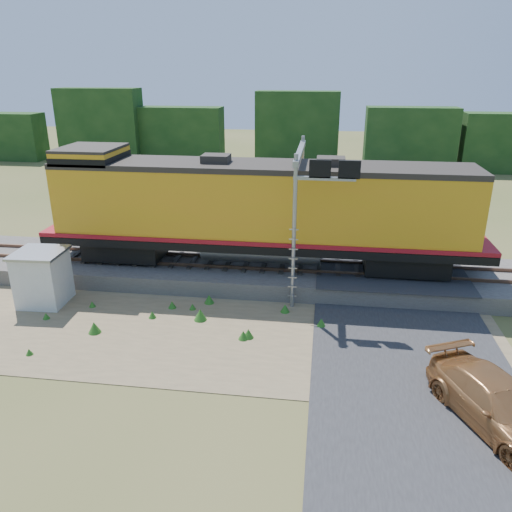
# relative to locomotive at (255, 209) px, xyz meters

# --- Properties ---
(ground) EXTENTS (140.00, 140.00, 0.00)m
(ground) POSITION_rel_locomotive_xyz_m (-0.41, -6.00, -3.66)
(ground) COLOR #475123
(ground) RESTS_ON ground
(ballast) EXTENTS (70.00, 5.00, 0.80)m
(ballast) POSITION_rel_locomotive_xyz_m (-0.41, -0.00, -3.26)
(ballast) COLOR slate
(ballast) RESTS_ON ground
(rails) EXTENTS (70.00, 1.54, 0.16)m
(rails) POSITION_rel_locomotive_xyz_m (-0.41, -0.00, -2.78)
(rails) COLOR brown
(rails) RESTS_ON ballast
(dirt_shoulder) EXTENTS (26.00, 8.00, 0.03)m
(dirt_shoulder) POSITION_rel_locomotive_xyz_m (-2.41, -5.50, -3.64)
(dirt_shoulder) COLOR #8C7754
(dirt_shoulder) RESTS_ON ground
(road) EXTENTS (7.00, 66.00, 0.86)m
(road) POSITION_rel_locomotive_xyz_m (6.59, -5.26, -3.57)
(road) COLOR #38383A
(road) RESTS_ON ground
(tree_line_north) EXTENTS (130.00, 3.00, 6.50)m
(tree_line_north) POSITION_rel_locomotive_xyz_m (-0.41, 32.00, -0.59)
(tree_line_north) COLOR #143413
(tree_line_north) RESTS_ON ground
(weed_clumps) EXTENTS (15.00, 6.20, 0.56)m
(weed_clumps) POSITION_rel_locomotive_xyz_m (-3.91, -5.90, -3.66)
(weed_clumps) COLOR #2A661D
(weed_clumps) RESTS_ON ground
(locomotive) EXTENTS (21.19, 3.23, 5.47)m
(locomotive) POSITION_rel_locomotive_xyz_m (0.00, 0.00, 0.00)
(locomotive) COLOR black
(locomotive) RESTS_ON rails
(shed) EXTENTS (2.18, 2.18, 2.47)m
(shed) POSITION_rel_locomotive_xyz_m (-8.95, -3.94, -2.41)
(shed) COLOR silver
(shed) RESTS_ON ground
(signal_gantry) EXTENTS (2.68, 6.20, 6.76)m
(signal_gantry) POSITION_rel_locomotive_xyz_m (2.42, -0.65, 1.43)
(signal_gantry) COLOR gray
(signal_gantry) RESTS_ON ground
(car) EXTENTS (3.94, 5.40, 1.45)m
(car) POSITION_rel_locomotive_xyz_m (8.59, -9.80, -2.93)
(car) COLOR #B17641
(car) RESTS_ON ground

